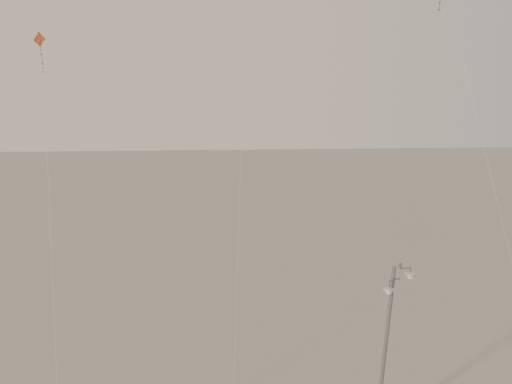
{
  "coord_description": "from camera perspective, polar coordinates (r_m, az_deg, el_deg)",
  "views": [
    {
      "loc": [
        1.34,
        -25.46,
        18.25
      ],
      "look_at": [
        2.98,
        5.0,
        11.09
      ],
      "focal_mm": 50.0,
      "sensor_mm": 36.0,
      "label": 1
    }
  ],
  "objects": [
    {
      "name": "street_lamp",
      "position": [
        33.08,
        10.53,
        -11.89
      ],
      "size": [
        1.6,
        0.9,
        8.13
      ],
      "color": "gray",
      "rests_on": "ground"
    },
    {
      "name": "kite_4",
      "position": [
        35.22,
        16.85,
        7.21
      ],
      "size": [
        4.63,
        6.53,
        20.51
      ],
      "rotation": [
        0.0,
        0.0,
        1.65
      ],
      "color": "black",
      "rests_on": "ground"
    }
  ]
}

